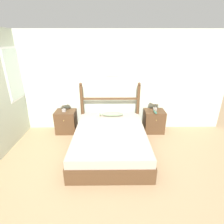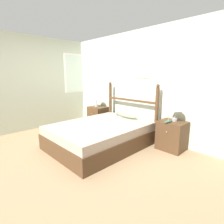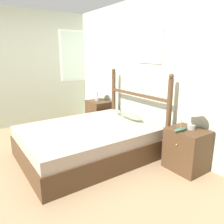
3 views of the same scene
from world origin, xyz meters
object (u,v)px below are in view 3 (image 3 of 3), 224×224
nightstand_left (99,114)px  model_boat (181,129)px  nightstand_right (187,150)px  fish_pillow (130,116)px  table_lamp_right (193,110)px  bed (90,141)px  table_lamp_left (97,88)px

nightstand_left → model_boat: model_boat is taller
nightstand_right → fish_pillow: 1.16m
nightstand_left → table_lamp_right: bearing=1.0°
nightstand_left → fish_pillow: bearing=-4.9°
nightstand_right → model_boat: model_boat is taller
nightstand_right → fish_pillow: bearing=-174.7°
bed → model_boat: bearing=33.7°
nightstand_left → nightstand_right: (2.33, 0.00, 0.00)m
bed → table_lamp_right: table_lamp_right is taller
table_lamp_left → model_boat: table_lamp_left is taller
nightstand_right → fish_pillow: size_ratio=0.98×
table_lamp_right → fish_pillow: bearing=-172.8°
table_lamp_left → fish_pillow: 1.28m
table_lamp_right → model_boat: size_ratio=1.48×
table_lamp_right → fish_pillow: size_ratio=0.61×
nightstand_right → table_lamp_left: table_lamp_left is taller
table_lamp_left → bed: bearing=-36.3°
nightstand_left → bed: bearing=-37.6°
fish_pillow → table_lamp_left: bearing=176.3°
nightstand_left → table_lamp_left: 0.58m
bed → table_lamp_right: bearing=38.6°
nightstand_left → table_lamp_left: bearing=-131.7°
nightstand_left → table_lamp_left: (-0.02, -0.02, 0.58)m
bed → model_boat: 1.42m
table_lamp_left → table_lamp_right: bearing=1.6°
nightstand_right → bed: bearing=-142.4°
model_boat → fish_pillow: bearing=178.2°
table_lamp_left → model_boat: 2.35m
nightstand_left → nightstand_right: size_ratio=1.00×
table_lamp_left → fish_pillow: bearing=-3.7°
nightstand_right → fish_pillow: (-1.13, -0.10, 0.24)m
bed → fish_pillow: size_ratio=3.40×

